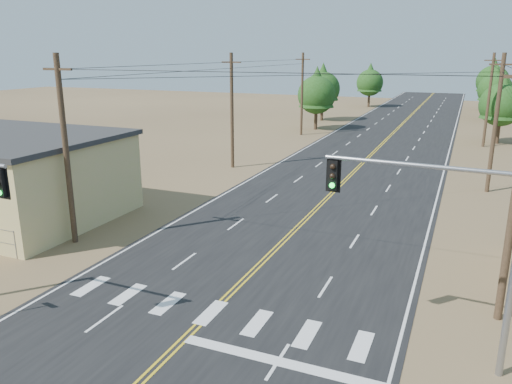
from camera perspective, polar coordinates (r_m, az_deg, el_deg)
The scene contains 13 objects.
road at distance 39.93m, azimuth 9.77°, elevation 0.94°, with size 15.00×200.00×0.02m, color black.
utility_pole_left_near at distance 27.86m, azimuth -20.91°, elevation 4.53°, with size 1.80×0.30×10.00m.
utility_pole_left_mid at distance 44.31m, azimuth -2.77°, elevation 9.32°, with size 1.80×0.30×10.00m.
utility_pole_left_far at distance 62.86m, azimuth 5.29°, elevation 11.14°, with size 1.80×0.30×10.00m.
utility_pole_right_mid at distance 40.03m, azimuth 25.70°, elevation 7.12°, with size 1.80×0.30×10.00m.
utility_pole_right_far at distance 59.92m, azimuth 25.05°, elevation 9.55°, with size 1.80×0.30×10.00m.
signal_mast_right at distance 16.80m, azimuth 21.71°, elevation -4.14°, with size 6.18×0.61×6.79m.
tree_left_near at distance 67.60m, azimuth 6.95°, elevation 11.39°, with size 5.00×5.00×8.33m.
tree_left_mid at distance 76.95m, azimuth 7.64°, elevation 11.98°, with size 5.15×5.15×8.58m.
tree_left_far at distance 98.24m, azimuth 12.90°, elevation 12.38°, with size 4.93×4.93×8.21m.
tree_right_near at distance 62.73m, azimuth 26.30°, elevation 9.36°, with size 4.76×4.76×7.93m.
tree_right_mid at distance 84.74m, azimuth 25.69°, elevation 10.82°, with size 4.97×4.97×8.28m.
tree_right_far at distance 99.43m, azimuth 25.45°, elevation 11.67°, with size 5.52×5.52×9.20m.
Camera 1 is at (8.60, -7.69, 10.00)m, focal length 35.00 mm.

